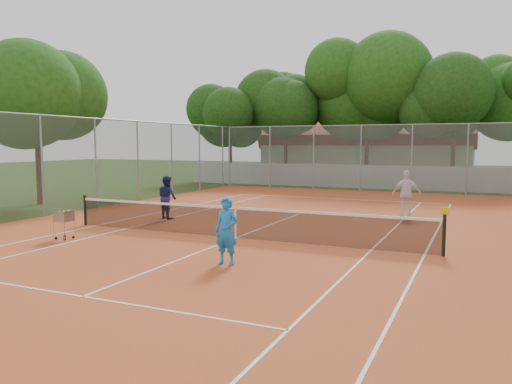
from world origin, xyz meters
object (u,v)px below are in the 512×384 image
at_px(player_far_right, 407,194).
at_px(ball_hopper, 64,224).
at_px(player_near, 226,231).
at_px(player_far_left, 167,197).
at_px(clubhouse, 368,152).
at_px(tennis_net, 236,222).

bearing_deg(player_far_right, ball_hopper, 29.62).
relative_size(player_near, player_far_right, 0.88).
bearing_deg(ball_hopper, player_far_left, 73.86).
distance_m(player_near, player_far_right, 10.08).
relative_size(clubhouse, player_near, 10.12).
bearing_deg(tennis_net, ball_hopper, -153.71).
bearing_deg(player_far_right, player_far_left, 10.57).
xyz_separation_m(clubhouse, ball_hopper, (-2.61, -31.28, -1.70)).
distance_m(tennis_net, player_far_left, 4.86).
bearing_deg(tennis_net, player_far_right, 57.97).
bearing_deg(tennis_net, clubhouse, 93.95).
xyz_separation_m(player_near, player_far_right, (2.83, 9.67, 0.11)).
distance_m(player_far_left, player_far_right, 9.26).
bearing_deg(tennis_net, player_far_left, 149.29).
height_order(tennis_net, ball_hopper, tennis_net).
xyz_separation_m(clubhouse, player_far_left, (-2.17, -26.52, -1.35)).
distance_m(player_near, player_far_left, 7.80).
relative_size(tennis_net, player_near, 7.33).
bearing_deg(player_far_right, tennis_net, 42.15).
height_order(clubhouse, player_far_right, clubhouse).
bearing_deg(player_far_left, clubhouse, -70.97).
relative_size(tennis_net, player_far_right, 6.44).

